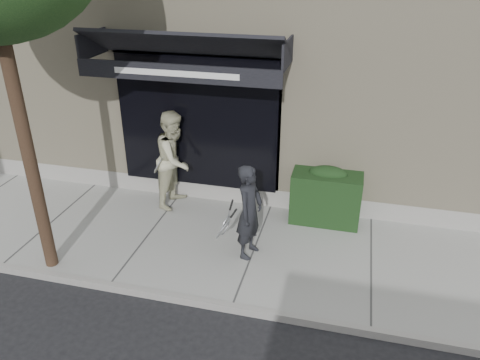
# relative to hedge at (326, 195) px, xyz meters

# --- Properties ---
(ground) EXTENTS (80.00, 80.00, 0.00)m
(ground) POSITION_rel_hedge_xyz_m (-1.10, -1.25, -0.66)
(ground) COLOR black
(ground) RESTS_ON ground
(sidewalk) EXTENTS (20.00, 3.00, 0.12)m
(sidewalk) POSITION_rel_hedge_xyz_m (-1.10, -1.25, -0.60)
(sidewalk) COLOR gray
(sidewalk) RESTS_ON ground
(curb) EXTENTS (20.00, 0.10, 0.14)m
(curb) POSITION_rel_hedge_xyz_m (-1.10, -2.80, -0.59)
(curb) COLOR gray
(curb) RESTS_ON ground
(building_facade) EXTENTS (14.30, 8.04, 5.64)m
(building_facade) POSITION_rel_hedge_xyz_m (-1.11, 3.71, 2.08)
(building_facade) COLOR #C4B796
(building_facade) RESTS_ON ground
(hedge) EXTENTS (1.30, 0.70, 1.14)m
(hedge) POSITION_rel_hedge_xyz_m (0.00, 0.00, 0.00)
(hedge) COLOR black
(hedge) RESTS_ON sidewalk
(pedestrian_front) EXTENTS (0.72, 0.93, 1.67)m
(pedestrian_front) POSITION_rel_hedge_xyz_m (-1.16, -1.46, 0.29)
(pedestrian_front) COLOR black
(pedestrian_front) RESTS_ON sidewalk
(pedestrian_back) EXTENTS (0.89, 1.07, 1.98)m
(pedestrian_back) POSITION_rel_hedge_xyz_m (-3.01, -0.05, 0.45)
(pedestrian_back) COLOR beige
(pedestrian_back) RESTS_ON sidewalk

